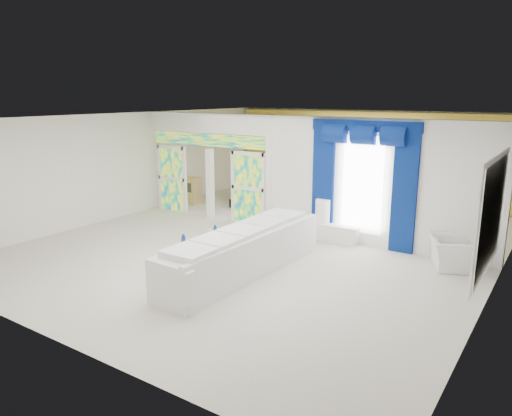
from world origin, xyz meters
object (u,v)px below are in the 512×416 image
Objects in this scene: white_sofa at (243,254)px; console_table at (333,233)px; coffee_table at (201,249)px; armchair at (451,253)px; grand_piano at (269,185)px.

white_sofa is 3.08m from console_table.
console_table reaches higher than coffee_table.
coffee_table is 5.31m from armchair.
grand_piano is (-3.28, 6.14, 0.10)m from white_sofa.
white_sofa is 6.97m from grand_piano.
console_table is at bearing 81.68° from white_sofa.
coffee_table is 0.82× the size of grand_piano.
white_sofa is at bearing 105.42° from armchair.
armchair reaches higher than coffee_table.
armchair is (2.82, -0.32, 0.10)m from console_table.
coffee_table is 1.68× the size of armchair.
coffee_table is at bearing 169.72° from white_sofa.
armchair is at bearing -14.86° from grand_piano.
coffee_table is 3.32m from console_table.
grand_piano reaches higher than white_sofa.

